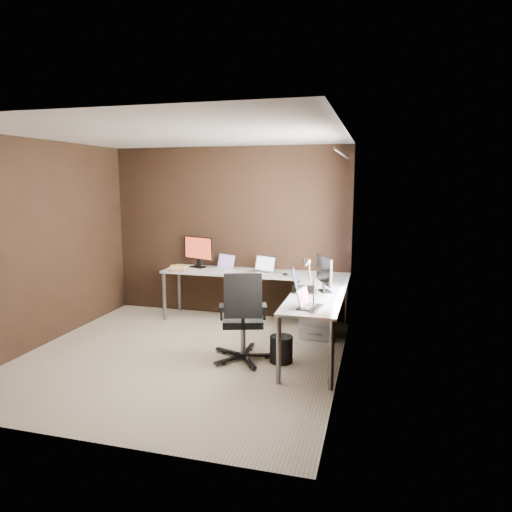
# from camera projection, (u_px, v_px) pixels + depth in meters

# --- Properties ---
(room) EXTENTS (3.60, 3.60, 2.50)m
(room) POSITION_uv_depth(u_px,v_px,m) (209.00, 248.00, 5.04)
(room) COLOR beige
(room) RESTS_ON ground
(desk) EXTENTS (2.65, 2.25, 0.73)m
(desk) POSITION_uv_depth(u_px,v_px,m) (273.00, 284.00, 5.94)
(desk) COLOR silver
(desk) RESTS_ON ground
(drawer_pedestal) EXTENTS (0.42, 0.50, 0.60)m
(drawer_pedestal) POSITION_uv_depth(u_px,v_px,m) (318.00, 313.00, 5.95)
(drawer_pedestal) COLOR silver
(drawer_pedestal) RESTS_ON ground
(monitor_left) EXTENTS (0.50, 0.23, 0.46)m
(monitor_left) POSITION_uv_depth(u_px,v_px,m) (199.00, 250.00, 6.78)
(monitor_left) COLOR black
(monitor_left) RESTS_ON desk
(monitor_right) EXTENTS (0.23, 0.48, 0.42)m
(monitor_right) POSITION_uv_depth(u_px,v_px,m) (324.00, 272.00, 5.26)
(monitor_right) COLOR black
(monitor_right) RESTS_ON desk
(laptop_white) EXTENTS (0.37, 0.33, 0.21)m
(laptop_white) POSITION_uv_depth(u_px,v_px,m) (224.00, 266.00, 6.65)
(laptop_white) COLOR silver
(laptop_white) RESTS_ON desk
(laptop_silver) EXTENTS (0.42, 0.37, 0.23)m
(laptop_silver) POSITION_uv_depth(u_px,v_px,m) (263.00, 269.00, 6.39)
(laptop_silver) COLOR silver
(laptop_silver) RESTS_ON desk
(laptop_black_big) EXTENTS (0.34, 0.43, 0.26)m
(laptop_black_big) POSITION_uv_depth(u_px,v_px,m) (300.00, 285.00, 5.38)
(laptop_black_big) COLOR black
(laptop_black_big) RESTS_ON desk
(laptop_black_small) EXTENTS (0.26, 0.32, 0.20)m
(laptop_black_small) POSITION_uv_depth(u_px,v_px,m) (308.00, 303.00, 4.64)
(laptop_black_small) COLOR black
(laptop_black_small) RESTS_ON desk
(book_stack) EXTENTS (0.26, 0.22, 0.08)m
(book_stack) POSITION_uv_depth(u_px,v_px,m) (178.00, 268.00, 6.54)
(book_stack) COLOR #A57359
(book_stack) RESTS_ON desk
(mouse_left) EXTENTS (0.10, 0.07, 0.03)m
(mouse_left) POSITION_uv_depth(u_px,v_px,m) (182.00, 270.00, 6.53)
(mouse_left) COLOR black
(mouse_left) RESTS_ON desk
(mouse_corner) EXTENTS (0.09, 0.06, 0.04)m
(mouse_corner) POSITION_uv_depth(u_px,v_px,m) (286.00, 274.00, 6.21)
(mouse_corner) COLOR black
(mouse_corner) RESTS_ON desk
(desk_lamp) EXTENTS (0.18, 0.21, 0.52)m
(desk_lamp) POSITION_uv_depth(u_px,v_px,m) (308.00, 278.00, 4.49)
(desk_lamp) COLOR slate
(desk_lamp) RESTS_ON desk
(office_chair) EXTENTS (0.58, 0.61, 1.04)m
(office_chair) POSITION_uv_depth(u_px,v_px,m) (243.00, 334.00, 5.12)
(office_chair) COLOR black
(office_chair) RESTS_ON ground
(wastebasket) EXTENTS (0.33, 0.33, 0.30)m
(wastebasket) POSITION_uv_depth(u_px,v_px,m) (281.00, 349.00, 5.09)
(wastebasket) COLOR black
(wastebasket) RESTS_ON ground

